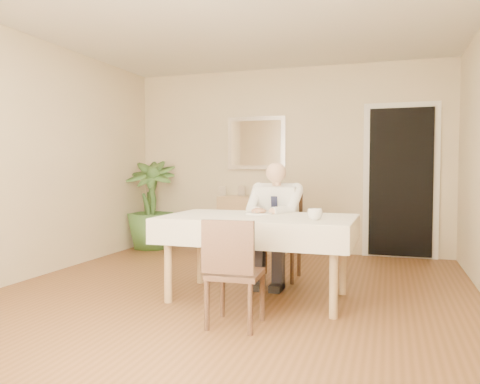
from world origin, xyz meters
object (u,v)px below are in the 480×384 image
(sideboard, at_px, (253,224))
(potted_palm, at_px, (151,205))
(chair_near, at_px, (232,268))
(coffee_mug, at_px, (315,214))
(chair_far, at_px, (280,228))
(seated_man, at_px, (274,216))
(dining_table, at_px, (258,225))

(sideboard, xyz_separation_m, potted_palm, (-1.52, -0.21, 0.26))
(chair_near, distance_m, potted_palm, 3.72)
(coffee_mug, bearing_deg, chair_far, 116.81)
(chair_near, xyz_separation_m, seated_man, (-0.04, 1.43, 0.24))
(chair_far, xyz_separation_m, coffee_mug, (0.54, -1.07, 0.27))
(seated_man, bearing_deg, dining_table, -90.00)
(chair_near, bearing_deg, seated_man, 88.16)
(dining_table, distance_m, sideboard, 2.44)
(chair_far, height_order, potted_palm, potted_palm)
(dining_table, bearing_deg, chair_near, -86.85)
(potted_palm, bearing_deg, chair_far, -28.52)
(chair_near, relative_size, seated_man, 0.65)
(dining_table, xyz_separation_m, sideboard, (-0.72, 2.31, -0.27))
(dining_table, height_order, potted_palm, potted_palm)
(seated_man, relative_size, coffee_mug, 10.08)
(dining_table, relative_size, coffee_mug, 13.98)
(chair_far, xyz_separation_m, chair_near, (0.04, -1.73, -0.08))
(chair_far, bearing_deg, seated_man, -94.44)
(chair_near, height_order, seated_man, seated_man)
(dining_table, height_order, coffee_mug, coffee_mug)
(chair_far, relative_size, coffee_mug, 7.65)
(chair_near, bearing_deg, dining_table, 89.16)
(dining_table, relative_size, chair_far, 1.83)
(coffee_mug, height_order, sideboard, coffee_mug)
(chair_far, distance_m, coffee_mug, 1.23)
(sideboard, bearing_deg, chair_near, -77.94)
(dining_table, bearing_deg, potted_palm, 137.49)
(chair_near, xyz_separation_m, sideboard, (-0.75, 3.15, -0.06))
(seated_man, bearing_deg, sideboard, 112.62)
(chair_far, relative_size, seated_man, 0.76)
(sideboard, height_order, potted_palm, potted_palm)
(coffee_mug, relative_size, sideboard, 0.13)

